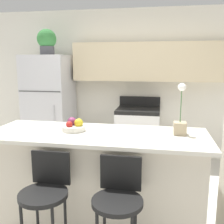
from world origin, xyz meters
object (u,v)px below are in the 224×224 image
bar_stool_right (118,201)px  bar_stool_left (46,194)px  refrigerator (50,108)px  trash_bin (79,153)px  fruit_bowl (74,126)px  stove_range (138,135)px  potted_plant_on_fridge (47,41)px  orchid_vase (180,121)px

bar_stool_right → bar_stool_left: bearing=180.0°
refrigerator → trash_bin: size_ratio=4.67×
bar_stool_left → fruit_bowl: 0.71m
stove_range → trash_bin: (-0.94, -0.33, -0.27)m
stove_range → potted_plant_on_fridge: bearing=-177.5°
bar_stool_left → orchid_vase: 1.32m
orchid_vase → trash_bin: bearing=134.0°
bar_stool_left → fruit_bowl: (0.05, 0.57, 0.42)m
stove_range → bar_stool_left: stove_range is taller
stove_range → orchid_vase: 2.04m
stove_range → potted_plant_on_fridge: potted_plant_on_fridge is taller
orchid_vase → fruit_bowl: (-1.00, -0.05, -0.09)m
bar_stool_right → orchid_vase: orchid_vase is taller
refrigerator → bar_stool_right: (1.59, -2.40, -0.25)m
bar_stool_right → fruit_bowl: fruit_bowl is taller
bar_stool_left → potted_plant_on_fridge: size_ratio=2.25×
stove_range → orchid_vase: (0.53, -1.85, 0.68)m
refrigerator → trash_bin: refrigerator is taller
bar_stool_left → bar_stool_right: (0.58, 0.00, 0.00)m
potted_plant_on_fridge → orchid_vase: (2.06, -1.79, -0.86)m
potted_plant_on_fridge → orchid_vase: bearing=-40.9°
stove_range → bar_stool_left: size_ratio=1.13×
refrigerator → trash_bin: (0.59, -0.26, -0.70)m
refrigerator → bar_stool_right: size_ratio=1.87×
stove_range → potted_plant_on_fridge: 2.17m
bar_stool_right → potted_plant_on_fridge: (-1.59, 2.41, 1.36)m
bar_stool_left → potted_plant_on_fridge: bearing=112.7°
bar_stool_left → trash_bin: size_ratio=2.50×
potted_plant_on_fridge → orchid_vase: size_ratio=0.89×
bar_stool_right → trash_bin: bar_stool_right is taller
refrigerator → stove_range: size_ratio=1.66×
potted_plant_on_fridge → stove_range: bearing=2.5°
bar_stool_left → potted_plant_on_fridge: potted_plant_on_fridge is taller
stove_range → bar_stool_left: bearing=-101.9°
orchid_vase → fruit_bowl: 1.01m
refrigerator → potted_plant_on_fridge: size_ratio=4.21×
refrigerator → bar_stool_left: size_ratio=1.87×
potted_plant_on_fridge → fruit_bowl: potted_plant_on_fridge is taller
stove_range → refrigerator: bearing=-177.5°
stove_range → fruit_bowl: (-0.47, -1.90, 0.59)m
bar_stool_left → bar_stool_right: size_ratio=1.00×
orchid_vase → fruit_bowl: bearing=-177.2°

